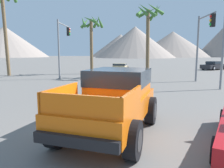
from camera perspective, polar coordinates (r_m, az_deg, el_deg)
The scene contains 10 objects.
ground_plane at distance 7.28m, azimuth 0.04°, elevation -11.60°, with size 320.00×320.00×0.00m, color slate.
orange_pickup_truck at distance 6.87m, azimuth 0.49°, elevation -3.31°, with size 3.26×5.03×1.92m.
parked_car_dark at distance 35.37m, azimuth 25.14°, elevation 4.42°, with size 4.62×3.97×1.22m.
parked_car_tan at distance 28.83m, azimuth 2.05°, elevation 4.39°, with size 2.41×4.51×1.08m.
traffic_light_main at distance 18.94m, azimuth 22.80°, elevation 11.65°, with size 0.38×3.35×5.48m.
traffic_light_crosswalk at distance 22.80m, azimuth -12.58°, elevation 11.55°, with size 0.38×4.39×5.49m.
palm_tree_tall at distance 22.68m, azimuth 9.53°, elevation 15.55°, with size 2.75×2.79×7.17m.
palm_tree_short at distance 26.58m, azimuth -26.38°, elevation 16.90°, with size 3.10×3.17×9.23m.
palm_tree_leaning at distance 25.90m, azimuth -5.35°, elevation 13.74°, with size 2.68×2.36×6.65m.
distant_mountain_range at distance 127.57m, azimuth 3.50°, elevation 10.84°, with size 171.51×66.20×21.27m.
Camera 1 is at (0.31, -6.84, 2.46)m, focal length 35.00 mm.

